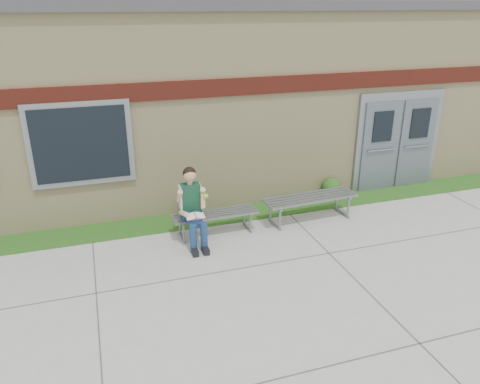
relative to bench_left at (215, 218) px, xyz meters
name	(u,v)px	position (x,y,z in m)	size (l,w,h in m)	color
ground	(289,277)	(0.72, -1.89, -0.33)	(80.00, 80.00, 0.00)	#9E9E99
grass_strip	(239,213)	(0.72, 0.71, -0.32)	(16.00, 0.80, 0.02)	#155217
school_building	(199,88)	(0.72, 4.10, 1.77)	(16.20, 6.22, 4.20)	beige
bench_left	(215,218)	(0.00, 0.00, 0.00)	(1.65, 0.48, 0.43)	slate
bench_right	(310,202)	(2.00, 0.00, 0.06)	(1.98, 0.66, 0.51)	slate
girl	(193,207)	(-0.47, -0.22, 0.39)	(0.54, 0.90, 1.43)	navy
shrub_mid	(189,206)	(-0.30, 0.96, -0.13)	(0.37, 0.37, 0.37)	#155217
shrub_east	(331,187)	(3.00, 0.96, -0.09)	(0.43, 0.43, 0.43)	#155217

